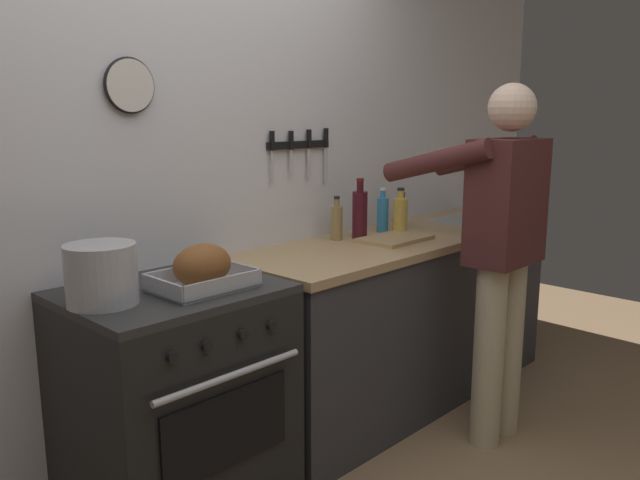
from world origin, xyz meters
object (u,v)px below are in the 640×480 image
(stock_pot, at_px, (101,274))
(stove, at_px, (176,402))
(bottle_soy_sauce, at_px, (402,213))
(bottle_wine_red, at_px, (360,213))
(person_cook, at_px, (500,242))
(bottle_vinegar, at_px, (337,222))
(bottle_dish_soap, at_px, (383,214))
(cutting_board, at_px, (395,239))
(bottle_cooking_oil, at_px, (400,215))
(roasting_pan, at_px, (202,269))

(stock_pot, bearing_deg, stove, 0.86)
(stock_pot, relative_size, bottle_soy_sauce, 1.19)
(bottle_wine_red, bearing_deg, stock_pot, -175.27)
(stove, distance_m, person_cook, 1.58)
(stock_pot, height_order, bottle_wine_red, bottle_wine_red)
(bottle_vinegar, xyz_separation_m, bottle_dish_soap, (0.34, -0.03, 0.01))
(stove, xyz_separation_m, bottle_vinegar, (1.09, 0.17, 0.54))
(person_cook, xyz_separation_m, bottle_wine_red, (-0.17, 0.69, 0.08))
(cutting_board, distance_m, bottle_vinegar, 0.30)
(bottle_dish_soap, bearing_deg, bottle_vinegar, 175.67)
(stock_pot, distance_m, bottle_cooking_oil, 1.71)
(roasting_pan, xyz_separation_m, bottle_vinegar, (1.02, 0.27, 0.02))
(cutting_board, bearing_deg, roasting_pan, -177.92)
(stove, height_order, bottle_dish_soap, bottle_dish_soap)
(bottle_wine_red, bearing_deg, person_cook, -75.97)
(stove, relative_size, roasting_pan, 2.56)
(stove, height_order, bottle_wine_red, bottle_wine_red)
(stove, distance_m, bottle_soy_sauce, 1.71)
(roasting_pan, relative_size, bottle_dish_soap, 1.48)
(bottle_vinegar, bearing_deg, roasting_pan, -165.22)
(stock_pot, relative_size, bottle_wine_red, 0.77)
(bottle_vinegar, xyz_separation_m, bottle_cooking_oil, (0.35, -0.14, 0.01))
(roasting_pan, xyz_separation_m, bottle_wine_red, (1.13, 0.21, 0.06))
(stove, distance_m, bottle_dish_soap, 1.54)
(stove, height_order, roasting_pan, roasting_pan)
(bottle_cooking_oil, bearing_deg, cutting_board, -151.10)
(stove, relative_size, person_cook, 0.54)
(bottle_dish_soap, relative_size, bottle_soy_sauce, 1.20)
(person_cook, distance_m, stock_pot, 1.74)
(bottle_soy_sauce, bearing_deg, cutting_board, -148.37)
(bottle_dish_soap, bearing_deg, stove, -174.10)
(person_cook, height_order, bottle_soy_sauce, person_cook)
(roasting_pan, relative_size, cutting_board, 0.98)
(bottle_soy_sauce, xyz_separation_m, bottle_wine_red, (-0.41, -0.04, 0.05))
(person_cook, bearing_deg, bottle_cooking_oil, -9.67)
(cutting_board, bearing_deg, person_cook, -79.35)
(bottle_soy_sauce, relative_size, bottle_cooking_oil, 0.81)
(cutting_board, bearing_deg, bottle_soy_sauce, 31.63)
(stock_pot, bearing_deg, bottle_wine_red, 4.73)
(bottle_cooking_oil, bearing_deg, bottle_dish_soap, 95.16)
(roasting_pan, bearing_deg, bottle_vinegar, 14.78)
(roasting_pan, height_order, bottle_vinegar, bottle_vinegar)
(stock_pot, relative_size, bottle_cooking_oil, 0.96)
(stove, xyz_separation_m, cutting_board, (1.28, -0.05, 0.46))
(stove, relative_size, bottle_cooking_oil, 3.65)
(stock_pot, distance_m, bottle_wine_red, 1.48)
(cutting_board, distance_m, bottle_soy_sauce, 0.40)
(bottle_soy_sauce, bearing_deg, roasting_pan, -170.76)
(bottle_vinegar, bearing_deg, bottle_cooking_oil, -21.28)
(roasting_pan, height_order, bottle_cooking_oil, bottle_cooking_oil)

